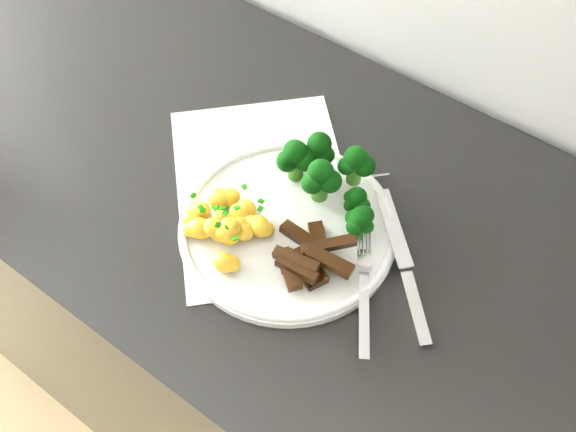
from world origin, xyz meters
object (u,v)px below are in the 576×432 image
object	(u,v)px
broccoli	(329,173)
fork	(364,294)
counter	(274,337)
recipe_paper	(263,189)
knife	(408,282)
plate	(288,227)
beef_strips	(309,257)
potatoes	(230,225)

from	to	relation	value
broccoli	fork	size ratio (longest dim) A/B	1.03
counter	recipe_paper	distance (m)	0.43
counter	knife	bearing A→B (deg)	-4.18
plate	beef_strips	size ratio (longest dim) A/B	2.46
potatoes	beef_strips	size ratio (longest dim) A/B	0.95
knife	potatoes	bearing A→B (deg)	-162.36
recipe_paper	broccoli	xyz separation A→B (m)	(0.07, 0.04, 0.05)
broccoli	knife	world-z (taller)	broccoli
counter	plate	size ratio (longest dim) A/B	8.40
potatoes	beef_strips	world-z (taller)	potatoes
recipe_paper	plate	size ratio (longest dim) A/B	1.39
beef_strips	knife	bearing A→B (deg)	23.68
counter	plate	world-z (taller)	plate
knife	beef_strips	bearing A→B (deg)	-156.32
counter	fork	bearing A→B (deg)	-19.29
broccoli	potatoes	bearing A→B (deg)	-117.60
counter	fork	xyz separation A→B (m)	(0.19, -0.07, 0.45)
fork	knife	distance (m)	0.06
counter	potatoes	distance (m)	0.46
broccoli	potatoes	xyz separation A→B (m)	(-0.06, -0.12, -0.03)
recipe_paper	beef_strips	xyz separation A→B (m)	(0.12, -0.06, 0.02)
potatoes	broccoli	bearing A→B (deg)	62.40
potatoes	fork	xyz separation A→B (m)	(0.18, 0.02, -0.00)
counter	fork	size ratio (longest dim) A/B	14.85
broccoli	knife	xyz separation A→B (m)	(0.15, -0.05, -0.04)
recipe_paper	plate	bearing A→B (deg)	-26.82
fork	knife	xyz separation A→B (m)	(0.03, 0.05, -0.01)
plate	potatoes	world-z (taller)	potatoes
recipe_paper	knife	bearing A→B (deg)	-3.32
plate	knife	distance (m)	0.16
fork	broccoli	bearing A→B (deg)	139.96
plate	potatoes	size ratio (longest dim) A/B	2.58
counter	fork	world-z (taller)	fork
recipe_paper	fork	world-z (taller)	fork
recipe_paper	knife	distance (m)	0.23
counter	knife	world-z (taller)	knife
beef_strips	knife	xyz separation A→B (m)	(0.11, 0.05, -0.01)
beef_strips	fork	world-z (taller)	beef_strips
beef_strips	knife	size ratio (longest dim) A/B	0.67
plate	broccoli	bearing A→B (deg)	81.82
plate	fork	size ratio (longest dim) A/B	1.77
plate	broccoli	distance (m)	0.08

